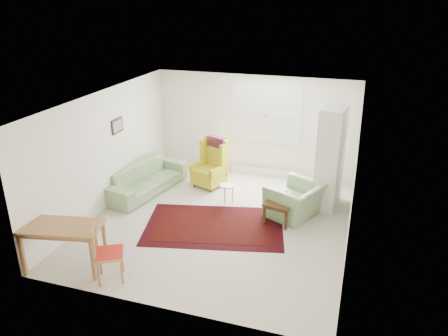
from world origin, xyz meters
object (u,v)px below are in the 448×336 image
(armchair, at_px, (295,197))
(desk_chair, at_px, (109,252))
(sofa, at_px, (145,173))
(cabinet, at_px, (331,158))
(desk, at_px, (65,247))
(coffee_table, at_px, (280,212))
(stool, at_px, (227,194))
(wingback_chair, at_px, (209,163))

(armchair, bearing_deg, desk_chair, -14.34)
(sofa, xyz_separation_m, desk_chair, (1.04, -3.20, 0.04))
(cabinet, relative_size, desk_chair, 2.19)
(desk, xyz_separation_m, desk_chair, (0.87, -0.04, 0.09))
(cabinet, xyz_separation_m, desk, (-3.93, -3.73, -0.69))
(armchair, xyz_separation_m, cabinet, (0.60, 0.70, 0.68))
(coffee_table, height_order, desk, desk)
(sofa, relative_size, cabinet, 1.03)
(armchair, distance_m, stool, 1.52)
(wingback_chair, bearing_deg, stool, -27.75)
(wingback_chair, relative_size, coffee_table, 2.11)
(coffee_table, distance_m, cabinet, 1.62)
(sofa, distance_m, armchair, 3.50)
(wingback_chair, distance_m, stool, 1.06)
(armchair, bearing_deg, coffee_table, -8.56)
(coffee_table, bearing_deg, wingback_chair, 147.86)
(coffee_table, bearing_deg, armchair, 57.12)
(armchair, height_order, desk_chair, desk_chair)
(stool, bearing_deg, desk, -120.14)
(sofa, bearing_deg, cabinet, -70.48)
(coffee_table, distance_m, stool, 1.35)
(wingback_chair, height_order, desk_chair, wingback_chair)
(stool, xyz_separation_m, desk, (-1.83, -3.16, 0.19))
(wingback_chair, xyz_separation_m, desk, (-1.15, -3.88, -0.18))
(armchair, xyz_separation_m, coffee_table, (-0.24, -0.37, -0.19))
(armchair, height_order, stool, armchair)
(wingback_chair, bearing_deg, desk_chair, -75.34)
(wingback_chair, bearing_deg, desk, -87.82)
(wingback_chair, distance_m, cabinet, 2.83)
(armchair, relative_size, stool, 2.47)
(cabinet, bearing_deg, stool, -157.75)
(sofa, relative_size, coffee_table, 4.09)
(sofa, relative_size, armchair, 2.11)
(stool, height_order, cabinet, cabinet)
(coffee_table, distance_m, desk_chair, 3.50)
(desk, bearing_deg, sofa, 93.00)
(sofa, distance_m, wingback_chair, 1.50)
(armchair, xyz_separation_m, desk_chair, (-2.46, -3.07, 0.08))
(wingback_chair, distance_m, coffee_table, 2.32)
(cabinet, bearing_deg, desk, -129.52)
(sofa, xyz_separation_m, desk, (0.17, -3.16, -0.05))
(wingback_chair, xyz_separation_m, coffee_table, (1.94, -1.22, -0.36))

